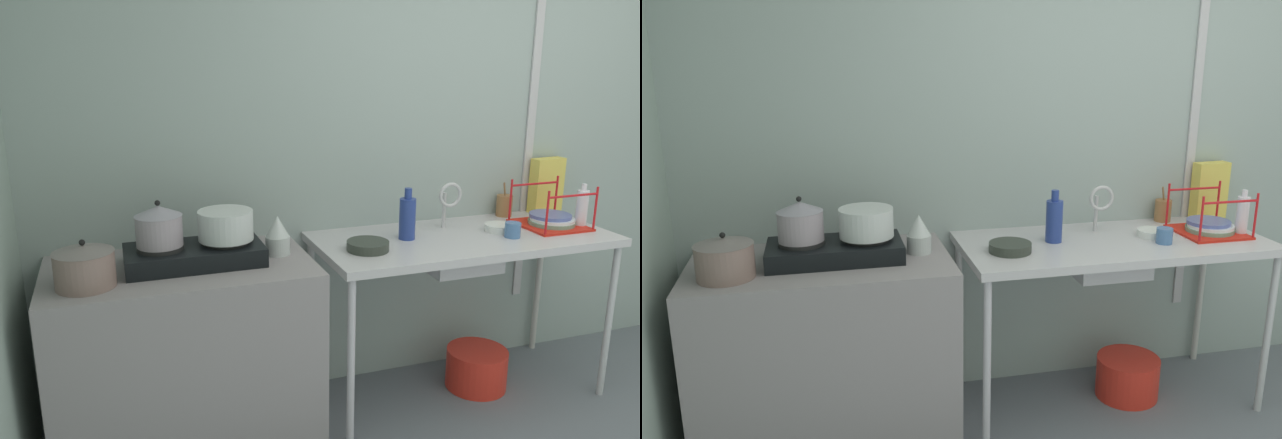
{
  "view_description": "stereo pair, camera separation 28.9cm",
  "coord_description": "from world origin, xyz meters",
  "views": [
    {
      "loc": [
        -1.95,
        -1.35,
        1.79
      ],
      "look_at": [
        -1.05,
        1.29,
        1.03
      ],
      "focal_mm": 35.07,
      "sensor_mm": 36.0,
      "label": 1
    },
    {
      "loc": [
        -1.67,
        -1.43,
        1.79
      ],
      "look_at": [
        -1.05,
        1.29,
        1.03
      ],
      "focal_mm": 35.07,
      "sensor_mm": 36.0,
      "label": 2
    }
  ],
  "objects": [
    {
      "name": "wall_back",
      "position": [
        0.0,
        1.67,
        1.21
      ],
      "size": [
        5.54,
        0.1,
        2.42
      ],
      "primitive_type": "cube",
      "color": "#96A5A0",
      "rests_on": "ground"
    },
    {
      "name": "counter_sink",
      "position": [
        -0.28,
        1.29,
        0.82
      ],
      "size": [
        1.53,
        0.65,
        0.88
      ],
      "color": "#BDB9BD",
      "rests_on": "ground"
    },
    {
      "name": "stove",
      "position": [
        -1.63,
        1.29,
        0.93
      ],
      "size": [
        0.59,
        0.31,
        0.1
      ],
      "color": "black",
      "rests_on": "counter_concrete"
    },
    {
      "name": "pot_on_left_burner",
      "position": [
        -1.77,
        1.29,
        1.07
      ],
      "size": [
        0.2,
        0.2,
        0.2
      ],
      "color": "#9C8F98",
      "rests_on": "stove"
    },
    {
      "name": "percolator",
      "position": [
        -1.25,
        1.31,
        0.97
      ],
      "size": [
        0.11,
        0.11,
        0.18
      ],
      "color": "#B8BEBD",
      "rests_on": "counter_concrete"
    },
    {
      "name": "frying_pan",
      "position": [
        -0.83,
        1.23,
        0.9
      ],
      "size": [
        0.2,
        0.2,
        0.04
      ],
      "primitive_type": "cylinder",
      "color": "#313730",
      "rests_on": "counter_sink"
    },
    {
      "name": "bucket_on_floor",
      "position": [
        -0.14,
        1.3,
        0.11
      ],
      "size": [
        0.33,
        0.33,
        0.22
      ],
      "primitive_type": "cylinder",
      "color": "red",
      "rests_on": "ground"
    },
    {
      "name": "utensil_jar",
      "position": [
        0.14,
        1.56,
        0.94
      ],
      "size": [
        0.09,
        0.09,
        0.2
      ],
      "color": "#97663C",
      "rests_on": "counter_sink"
    },
    {
      "name": "pot_on_right_burner",
      "position": [
        -1.49,
        1.29,
        1.05
      ],
      "size": [
        0.24,
        0.24,
        0.13
      ],
      "color": "silver",
      "rests_on": "stove"
    },
    {
      "name": "cup_by_rack",
      "position": [
        -0.06,
        1.19,
        0.92
      ],
      "size": [
        0.08,
        0.08,
        0.08
      ],
      "primitive_type": "cylinder",
      "color": "#4871A7",
      "rests_on": "counter_sink"
    },
    {
      "name": "small_bowl_on_drainboard",
      "position": [
        -0.06,
        1.3,
        0.9
      ],
      "size": [
        0.15,
        0.15,
        0.04
      ],
      "primitive_type": "cylinder",
      "color": "silver",
      "rests_on": "counter_sink"
    },
    {
      "name": "bottle_by_rack",
      "position": [
        0.39,
        1.23,
        0.99
      ],
      "size": [
        0.06,
        0.06,
        0.23
      ],
      "color": "white",
      "rests_on": "counter_sink"
    },
    {
      "name": "wall_metal_strip",
      "position": [
        0.32,
        1.61,
        1.33
      ],
      "size": [
        0.05,
        0.01,
        1.93
      ],
      "primitive_type": "cube",
      "color": "#BDB9BD"
    },
    {
      "name": "faucet",
      "position": [
        -0.3,
        1.41,
        1.05
      ],
      "size": [
        0.13,
        0.08,
        0.25
      ],
      "color": "#BDB9BD",
      "rests_on": "counter_sink"
    },
    {
      "name": "cereal_box",
      "position": [
        0.42,
        1.56,
        1.04
      ],
      "size": [
        0.2,
        0.09,
        0.31
      ],
      "primitive_type": "cube",
      "rotation": [
        0.0,
        0.0,
        0.08
      ],
      "color": "#E4CB51",
      "rests_on": "counter_sink"
    },
    {
      "name": "bottle_by_sink",
      "position": [
        -0.58,
        1.33,
        0.99
      ],
      "size": [
        0.08,
        0.08,
        0.26
      ],
      "color": "navy",
      "rests_on": "counter_sink"
    },
    {
      "name": "counter_concrete",
      "position": [
        -1.7,
        1.29,
        0.44
      ],
      "size": [
        1.16,
        0.65,
        0.88
      ],
      "primitive_type": "cube",
      "color": "gray",
      "rests_on": "ground"
    },
    {
      "name": "sink_basin",
      "position": [
        -0.34,
        1.26,
        0.81
      ],
      "size": [
        0.36,
        0.34,
        0.15
      ],
      "primitive_type": "cube",
      "color": "#BDB9BD",
      "rests_on": "counter_sink"
    },
    {
      "name": "dish_rack",
      "position": [
        0.25,
        1.29,
        0.92
      ],
      "size": [
        0.32,
        0.32,
        0.24
      ],
      "color": "red",
      "rests_on": "counter_sink"
    },
    {
      "name": "pot_beside_stove",
      "position": [
        -2.08,
        1.16,
        0.97
      ],
      "size": [
        0.24,
        0.24,
        0.2
      ],
      "color": "#80665E",
      "rests_on": "counter_concrete"
    }
  ]
}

